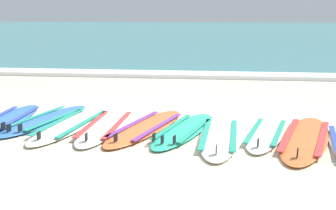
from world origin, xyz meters
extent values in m
plane|color=beige|center=(0.00, 0.00, 0.00)|extent=(80.00, 80.00, 0.00)
cube|color=teal|center=(0.00, 35.27, 0.05)|extent=(80.00, 60.00, 0.10)
cube|color=white|center=(0.00, 5.71, 0.06)|extent=(80.00, 0.88, 0.11)
ellipsoid|color=#3875CC|center=(-2.71, 0.35, 0.04)|extent=(0.64, 2.30, 0.07)
cube|color=#334CB2|center=(-2.51, 0.35, 0.08)|extent=(0.13, 1.60, 0.01)
ellipsoid|color=#3875CC|center=(-2.06, 0.41, 0.04)|extent=(1.10, 2.35, 0.07)
cube|color=teal|center=(-2.26, 0.46, 0.08)|extent=(0.46, 1.57, 0.01)
cube|color=teal|center=(-1.86, 0.36, 0.08)|extent=(0.46, 1.57, 0.01)
cube|color=black|center=(-2.28, -0.45, 0.12)|extent=(0.03, 0.09, 0.11)
cube|color=black|center=(-2.42, -0.35, 0.12)|extent=(0.03, 0.09, 0.11)
cube|color=black|center=(-2.11, -0.43, 0.12)|extent=(0.03, 0.09, 0.11)
ellipsoid|color=silver|center=(-1.54, 0.17, 0.04)|extent=(0.94, 2.50, 0.07)
cube|color=teal|center=(-1.76, 0.20, 0.08)|extent=(0.32, 1.70, 0.01)
cube|color=teal|center=(-1.33, 0.14, 0.08)|extent=(0.32, 1.70, 0.01)
cube|color=black|center=(-1.67, -0.77, 0.12)|extent=(0.02, 0.09, 0.11)
ellipsoid|color=silver|center=(-0.98, 0.14, 0.04)|extent=(0.62, 2.33, 0.07)
cube|color=#D13838|center=(-1.19, 0.14, 0.08)|extent=(0.11, 1.63, 0.01)
cube|color=#D13838|center=(-0.77, 0.13, 0.08)|extent=(0.11, 1.63, 0.01)
cube|color=black|center=(-0.99, -0.77, 0.12)|extent=(0.01, 0.09, 0.11)
ellipsoid|color=orange|center=(-0.32, 0.15, 0.04)|extent=(1.27, 2.48, 0.07)
cube|color=purple|center=(-0.52, 0.21, 0.08)|extent=(0.57, 1.64, 0.01)
cube|color=purple|center=(-0.11, 0.09, 0.08)|extent=(0.57, 1.64, 0.01)
cube|color=black|center=(-0.59, -0.75, 0.12)|extent=(0.04, 0.09, 0.11)
ellipsoid|color=#2DB793|center=(0.29, 0.06, 0.04)|extent=(1.12, 2.27, 0.07)
cube|color=teal|center=(0.10, 0.12, 0.08)|extent=(0.49, 1.51, 0.01)
cube|color=teal|center=(0.48, 0.01, 0.08)|extent=(0.49, 1.51, 0.01)
cube|color=black|center=(0.06, -0.77, 0.12)|extent=(0.04, 0.09, 0.11)
cube|color=black|center=(-0.07, -0.67, 0.12)|extent=(0.04, 0.09, 0.11)
cube|color=black|center=(0.22, -0.75, 0.12)|extent=(0.04, 0.09, 0.11)
ellipsoid|color=white|center=(0.83, -0.22, 0.04)|extent=(0.68, 2.30, 0.07)
cube|color=teal|center=(0.62, -0.21, 0.08)|extent=(0.16, 1.59, 0.01)
cube|color=teal|center=(1.03, -0.23, 0.08)|extent=(0.16, 1.59, 0.01)
cube|color=black|center=(0.78, -1.11, 0.12)|extent=(0.02, 0.09, 0.11)
ellipsoid|color=silver|center=(1.52, 0.00, 0.04)|extent=(0.98, 2.08, 0.07)
cube|color=teal|center=(1.34, 0.04, 0.08)|extent=(0.41, 1.39, 0.01)
cube|color=teal|center=(1.69, -0.04, 0.08)|extent=(0.41, 1.39, 0.01)
cube|color=black|center=(1.33, -0.76, 0.12)|extent=(0.03, 0.09, 0.11)
ellipsoid|color=orange|center=(2.05, -0.17, 0.04)|extent=(1.33, 2.62, 0.07)
cube|color=#D13838|center=(1.83, -0.10, 0.08)|extent=(0.59, 1.73, 0.01)
cube|color=#D13838|center=(2.27, -0.23, 0.08)|extent=(0.59, 1.73, 0.01)
cube|color=black|center=(1.77, -1.12, 0.12)|extent=(0.04, 0.09, 0.11)
cube|color=#334CB2|center=(2.42, -0.34, 0.08)|extent=(0.34, 1.48, 0.01)
camera|label=1|loc=(0.76, -6.15, 1.81)|focal=45.06mm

